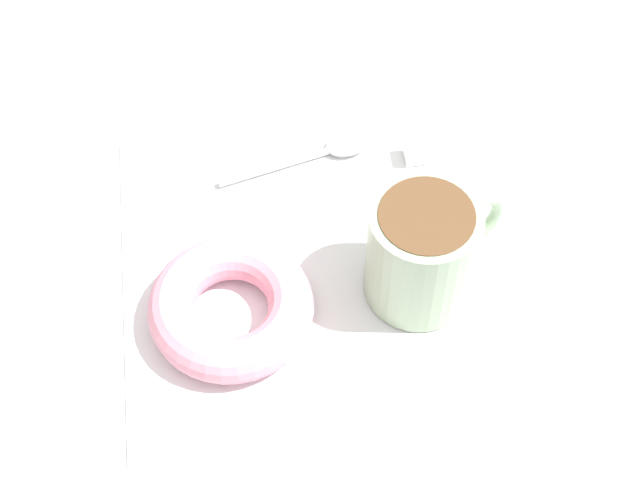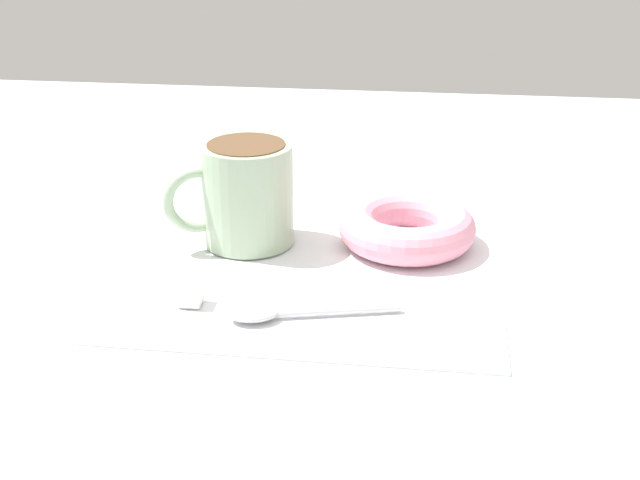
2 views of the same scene
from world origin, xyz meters
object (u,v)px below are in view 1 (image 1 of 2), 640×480
donut (231,308)px  sugar_cube_extra (416,151)px  spoon (329,150)px  coffee_cup (425,250)px

donut → sugar_cube_extra: bearing=129.2°
donut → spoon: 16.59cm
donut → sugar_cube_extra: (-12.60, 15.45, -0.75)cm
donut → sugar_cube_extra: 19.94cm
sugar_cube_extra → donut: bearing=-50.8°
donut → spoon: donut is taller
coffee_cup → spoon: (-13.00, -4.72, -4.06)cm
coffee_cup → sugar_cube_extra: size_ratio=6.21×
donut → sugar_cube_extra: size_ratio=6.84×
coffee_cup → spoon: size_ratio=0.84×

